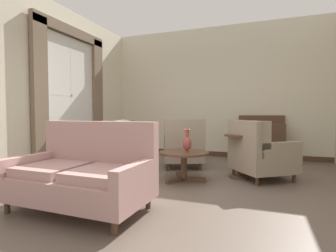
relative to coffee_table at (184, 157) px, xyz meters
name	(u,v)px	position (x,y,z in m)	size (l,w,h in m)	color
ground	(173,190)	(0.00, -0.54, -0.38)	(9.12, 9.12, 0.00)	brown
wall_back	(214,92)	(0.00, 2.71, 1.28)	(5.66, 0.08, 3.32)	beige
wall_left	(66,87)	(-2.75, 0.43, 1.28)	(0.08, 4.56, 3.32)	beige
baseboard_back	(213,154)	(0.00, 2.66, -0.32)	(5.50, 0.03, 0.12)	#4C3323
window_with_curtains	(72,88)	(-2.66, 0.48, 1.26)	(0.12, 2.06, 2.73)	silver
coffee_table	(184,157)	(0.00, 0.00, 0.00)	(0.81, 0.81, 0.48)	#4C3323
porcelain_vase	(187,142)	(0.06, -0.03, 0.25)	(0.14, 0.14, 0.37)	brown
settee	(83,174)	(-0.73, -1.61, 0.02)	(1.59, 0.90, 1.00)	tan
armchair_near_sideboard	(108,152)	(-1.40, -0.06, 0.04)	(0.97, 0.90, 0.99)	gray
armchair_far_left	(258,154)	(1.14, 0.54, 0.04)	(1.18, 1.18, 0.99)	gray
armchair_beside_settee	(183,147)	(-0.31, 0.99, 0.04)	(1.04, 1.06, 0.99)	gray
side_table	(239,152)	(0.82, 0.52, 0.06)	(0.50, 0.50, 0.75)	#4C3323
sideboard	(261,139)	(1.15, 2.42, 0.11)	(1.05, 0.40, 1.06)	#4C3323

